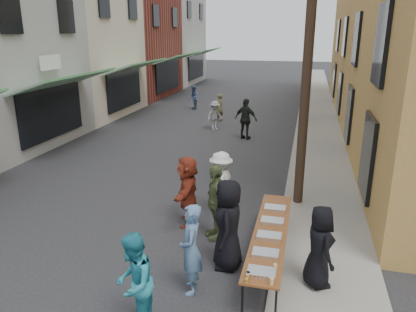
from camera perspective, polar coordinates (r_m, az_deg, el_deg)
The scene contains 27 objects.
ground at distance 10.42m, azimuth -12.95°, elevation -10.91°, with size 120.00×120.00×0.00m, color #28282B.
sidewalk at distance 23.62m, azimuth 15.16°, elevation 5.01°, with size 2.20×60.00×0.10m, color gray.
storefront_row at distance 27.20m, azimuth -18.69°, elevation 14.94°, with size 8.00×37.00×9.00m.
utility_pole_near at distance 11.13m, azimuth 14.00°, elevation 15.03°, with size 0.26×0.26×9.00m, color #2D2116.
utility_pole_mid at distance 23.12m, azimuth 14.25°, elevation 15.96°, with size 0.26×0.26×9.00m, color #2D2116.
utility_pole_far at distance 35.12m, azimuth 14.33°, elevation 16.26°, with size 0.26×0.26×9.00m, color #2D2116.
serving_table at distance 8.90m, azimuth 8.76°, elevation -10.62°, with size 0.70×4.00×0.75m.
catering_tray_sausage at distance 7.44m, azimuth 7.53°, elevation -15.95°, with size 0.50×0.33×0.08m, color maroon.
catering_tray_foil_b at distance 7.99m, azimuth 8.09°, elevation -13.43°, with size 0.50×0.33×0.08m, color #B2B2B7.
catering_tray_buns at distance 8.60m, azimuth 8.59°, elevation -11.09°, with size 0.50×0.33×0.08m, color tan.
catering_tray_foil_d at distance 9.22m, azimuth 9.03°, elevation -9.05°, with size 0.50×0.33×0.08m, color #B2B2B7.
catering_tray_buns_end at distance 9.85m, azimuth 9.40°, elevation -7.28°, with size 0.50×0.33×0.08m, color tan.
condiment_jar_a at distance 7.21m, azimuth 5.43°, elevation -17.06°, with size 0.07×0.07×0.08m, color #A57F26.
condiment_jar_b at distance 7.29m, azimuth 5.55°, elevation -16.62°, with size 0.07×0.07×0.08m, color #A57F26.
condiment_jar_c at distance 7.38m, azimuth 5.67°, elevation -16.20°, with size 0.07×0.07×0.08m, color #A57F26.
cup_stack at distance 7.21m, azimuth 8.95°, elevation -17.04°, with size 0.08×0.08×0.12m, color tan.
guest_front_a at distance 8.55m, azimuth 2.85°, elevation -9.61°, with size 0.96×0.63×1.97m, color black.
guest_front_b at distance 7.84m, azimuth -2.41°, elevation -12.96°, with size 0.66×0.43×1.80m, color #5579A5.
guest_front_c at distance 7.07m, azimuth -10.40°, elevation -17.19°, with size 0.85×0.66×1.75m, color teal.
guest_front_d at distance 10.96m, azimuth 1.81°, elevation -3.89°, with size 1.14×0.66×1.77m, color white.
guest_front_e at distance 9.71m, azimuth 1.09°, elevation -6.46°, with size 1.09×0.46×1.87m, color #58673C.
guest_queue_back at distance 10.42m, azimuth -2.89°, elevation -4.87°, with size 1.70×0.54×1.84m, color #963520.
server at distance 8.16m, azimuth 15.39°, elevation -12.18°, with size 0.80×0.52×1.64m, color black.
passerby_left at distance 20.46m, azimuth 0.97°, elevation 5.73°, with size 0.95×0.54×1.47m, color gray.
passerby_mid at distance 18.69m, azimuth 5.34°, elevation 5.19°, with size 1.10×0.46×1.88m, color black.
passerby_right at distance 22.36m, azimuth 1.61°, elevation 6.81°, with size 0.56×0.37×1.54m, color brown.
passerby_far at distance 25.87m, azimuth -2.07°, elevation 8.23°, with size 0.74×0.58×1.52m, color #475D8A.
Camera 1 is at (4.36, -8.12, 4.86)m, focal length 35.00 mm.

